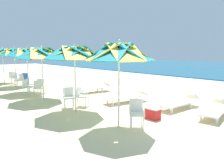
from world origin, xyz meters
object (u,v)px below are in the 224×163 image
(plastic_chair_1, at_px, (69,96))
(plastic_chair_4, at_px, (27,86))
(beach_umbrella_4, at_px, (14,53))
(plastic_chair_7, at_px, (25,78))
(beach_umbrella_2, at_px, (42,54))
(sun_lounger_1, at_px, (179,102))
(plastic_chair_0, at_px, (137,112))
(cooler_box, at_px, (153,113))
(beach_umbrella_0, at_px, (119,53))
(plastic_chair_3, at_px, (39,87))
(beach_umbrella_5, at_px, (2,52))
(sun_lounger_2, at_px, (126,97))
(plastic_chair_2, at_px, (82,95))
(plastic_chair_6, at_px, (20,80))
(plastic_chair_9, at_px, (13,77))
(sun_lounger_3, at_px, (93,88))
(plastic_chair_5, at_px, (41,85))
(sun_lounger_0, at_px, (215,109))
(beach_umbrella_3, at_px, (27,53))
(beach_umbrella_1, at_px, (75,54))
(plastic_chair_8, at_px, (14,78))

(plastic_chair_1, height_order, plastic_chair_4, same)
(beach_umbrella_4, relative_size, plastic_chair_7, 3.08)
(beach_umbrella_2, distance_m, sun_lounger_1, 6.67)
(plastic_chair_0, distance_m, cooler_box, 1.09)
(beach_umbrella_4, distance_m, sun_lounger_1, 11.18)
(beach_umbrella_0, distance_m, beach_umbrella_2, 5.31)
(plastic_chair_0, distance_m, plastic_chair_3, 6.45)
(beach_umbrella_4, height_order, cooler_box, beach_umbrella_4)
(beach_umbrella_5, height_order, sun_lounger_2, beach_umbrella_5)
(plastic_chair_2, height_order, plastic_chair_6, same)
(beach_umbrella_2, relative_size, plastic_chair_9, 3.00)
(plastic_chair_0, bearing_deg, plastic_chair_3, -176.46)
(plastic_chair_0, bearing_deg, plastic_chair_6, -179.42)
(plastic_chair_0, distance_m, plastic_chair_9, 12.54)
(plastic_chair_2, distance_m, beach_umbrella_4, 7.78)
(plastic_chair_2, xyz_separation_m, sun_lounger_3, (-2.23, 2.28, -0.22))
(plastic_chair_0, bearing_deg, beach_umbrella_2, -174.79)
(sun_lounger_3, xyz_separation_m, cooler_box, (5.31, -1.40, -0.08))
(beach_umbrella_2, height_order, plastic_chair_5, beach_umbrella_2)
(beach_umbrella_0, distance_m, plastic_chair_0, 1.86)
(sun_lounger_0, relative_size, cooler_box, 4.44)
(beach_umbrella_3, bearing_deg, sun_lounger_3, 47.57)
(sun_lounger_2, relative_size, sun_lounger_3, 1.01)
(beach_umbrella_1, bearing_deg, plastic_chair_9, 176.49)
(plastic_chair_3, xyz_separation_m, plastic_chair_6, (-3.90, 0.29, 0.00))
(plastic_chair_7, bearing_deg, plastic_chair_4, -17.71)
(plastic_chair_2, relative_size, beach_umbrella_4, 0.32)
(sun_lounger_3, bearing_deg, beach_umbrella_0, -29.21)
(plastic_chair_5, relative_size, plastic_chair_7, 1.00)
(plastic_chair_1, height_order, sun_lounger_3, plastic_chair_1)
(plastic_chair_2, xyz_separation_m, beach_umbrella_5, (-10.02, -0.46, 1.83))
(beach_umbrella_2, height_order, sun_lounger_3, beach_umbrella_2)
(beach_umbrella_1, distance_m, sun_lounger_2, 3.25)
(beach_umbrella_3, height_order, plastic_chair_8, beach_umbrella_3)
(beach_umbrella_4, bearing_deg, sun_lounger_3, 26.31)
(beach_umbrella_0, bearing_deg, plastic_chair_8, 177.86)
(plastic_chair_1, height_order, sun_lounger_1, plastic_chair_1)
(beach_umbrella_2, relative_size, plastic_chair_8, 3.00)
(beach_umbrella_4, relative_size, sun_lounger_1, 1.22)
(beach_umbrella_2, bearing_deg, plastic_chair_7, 169.45)
(plastic_chair_8, bearing_deg, cooler_box, 5.22)
(plastic_chair_0, bearing_deg, beach_umbrella_3, -177.44)
(plastic_chair_4, distance_m, sun_lounger_2, 5.53)
(plastic_chair_7, height_order, sun_lounger_3, plastic_chair_7)
(plastic_chair_4, xyz_separation_m, sun_lounger_1, (6.98, 3.65, -0.22))
(plastic_chair_1, distance_m, cooler_box, 3.56)
(sun_lounger_3, bearing_deg, plastic_chair_3, -108.86)
(plastic_chair_0, bearing_deg, plastic_chair_1, -173.63)
(beach_umbrella_1, xyz_separation_m, sun_lounger_0, (3.80, 3.48, -1.97))
(beach_umbrella_1, bearing_deg, plastic_chair_3, 178.21)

